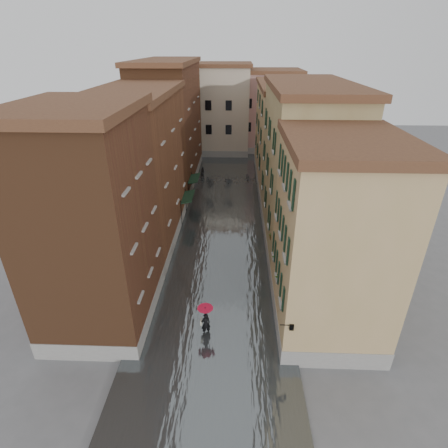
# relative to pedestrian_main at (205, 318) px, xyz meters

# --- Properties ---
(ground) EXTENTS (120.00, 120.00, 0.00)m
(ground) POSITION_rel_pedestrian_main_xyz_m (0.39, 3.67, -1.27)
(ground) COLOR #5E5F61
(ground) RESTS_ON ground
(floodwater) EXTENTS (10.00, 60.00, 0.20)m
(floodwater) POSITION_rel_pedestrian_main_xyz_m (0.39, 16.67, -1.17)
(floodwater) COLOR #484E50
(floodwater) RESTS_ON ground
(building_left_near) EXTENTS (6.00, 8.00, 13.00)m
(building_left_near) POSITION_rel_pedestrian_main_xyz_m (-6.61, 1.67, 5.23)
(building_left_near) COLOR brown
(building_left_near) RESTS_ON ground
(building_left_mid) EXTENTS (6.00, 14.00, 12.50)m
(building_left_mid) POSITION_rel_pedestrian_main_xyz_m (-6.61, 12.67, 4.98)
(building_left_mid) COLOR brown
(building_left_mid) RESTS_ON ground
(building_left_far) EXTENTS (6.00, 16.00, 14.00)m
(building_left_far) POSITION_rel_pedestrian_main_xyz_m (-6.61, 27.67, 5.73)
(building_left_far) COLOR brown
(building_left_far) RESTS_ON ground
(building_right_near) EXTENTS (6.00, 8.00, 11.50)m
(building_right_near) POSITION_rel_pedestrian_main_xyz_m (7.39, 1.67, 4.48)
(building_right_near) COLOR tan
(building_right_near) RESTS_ON ground
(building_right_mid) EXTENTS (6.00, 14.00, 13.00)m
(building_right_mid) POSITION_rel_pedestrian_main_xyz_m (7.39, 12.67, 5.23)
(building_right_mid) COLOR tan
(building_right_mid) RESTS_ON ground
(building_right_far) EXTENTS (6.00, 16.00, 11.50)m
(building_right_far) POSITION_rel_pedestrian_main_xyz_m (7.39, 27.67, 4.48)
(building_right_far) COLOR tan
(building_right_far) RESTS_ON ground
(building_end_cream) EXTENTS (12.00, 9.00, 13.00)m
(building_end_cream) POSITION_rel_pedestrian_main_xyz_m (-2.61, 41.67, 5.23)
(building_end_cream) COLOR #B7A591
(building_end_cream) RESTS_ON ground
(building_end_pink) EXTENTS (10.00, 9.00, 12.00)m
(building_end_pink) POSITION_rel_pedestrian_main_xyz_m (6.39, 43.67, 4.73)
(building_end_pink) COLOR tan
(building_end_pink) RESTS_ON ground
(awning_near) EXTENTS (1.09, 3.20, 2.80)m
(awning_near) POSITION_rel_pedestrian_main_xyz_m (-3.10, 15.77, 1.20)
(awning_near) COLOR black
(awning_near) RESTS_ON ground
(awning_far) EXTENTS (1.09, 3.13, 2.80)m
(awning_far) POSITION_rel_pedestrian_main_xyz_m (-3.10, 21.02, 1.20)
(awning_far) COLOR black
(awning_far) RESTS_ON ground
(wall_lantern) EXTENTS (0.71, 0.22, 0.35)m
(wall_lantern) POSITION_rel_pedestrian_main_xyz_m (4.72, -2.33, 1.73)
(wall_lantern) COLOR black
(wall_lantern) RESTS_ON ground
(window_planters) EXTENTS (0.59, 6.10, 0.84)m
(window_planters) POSITION_rel_pedestrian_main_xyz_m (4.51, 4.11, 2.24)
(window_planters) COLOR brown
(window_planters) RESTS_ON ground
(pedestrian_main) EXTENTS (0.98, 0.98, 2.06)m
(pedestrian_main) POSITION_rel_pedestrian_main_xyz_m (0.00, 0.00, 0.00)
(pedestrian_main) COLOR black
(pedestrian_main) RESTS_ON ground
(pedestrian_far) EXTENTS (0.93, 0.84, 1.57)m
(pedestrian_far) POSITION_rel_pedestrian_main_xyz_m (-2.75, 28.06, -0.49)
(pedestrian_far) COLOR black
(pedestrian_far) RESTS_ON ground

